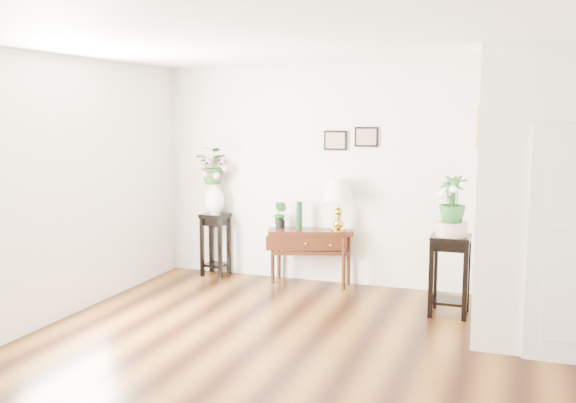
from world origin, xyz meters
The scene contains 19 objects.
floor centered at (0.00, 0.00, 0.00)m, with size 6.00×5.50×0.02m, color brown.
ceiling centered at (0.00, 0.00, 2.80)m, with size 6.00×5.50×0.02m, color white.
wall_back centered at (0.00, 2.75, 1.40)m, with size 6.00×0.02×2.80m, color silver.
wall_front centered at (0.00, -2.75, 1.40)m, with size 6.00×0.02×2.80m, color silver.
wall_left centered at (-3.00, 0.00, 1.40)m, with size 0.02×5.50×2.80m, color silver.
partition centered at (2.10, 1.77, 1.40)m, with size 1.80×1.95×2.80m, color silver.
art_print_left centered at (-0.65, 2.73, 1.85)m, with size 0.30×0.02×0.25m, color black.
art_print_right centered at (-0.25, 2.73, 1.90)m, with size 0.30×0.02×0.25m, color black.
wall_ornament centered at (1.16, 1.90, 2.05)m, with size 0.51×0.51×0.07m, color #A97531.
console_table centered at (-0.92, 2.55, 0.36)m, with size 1.07×0.36×0.71m, color black.
table_lamp centered at (-0.55, 2.55, 1.06)m, with size 0.38×0.38×0.67m, color #B19626.
green_vase centered at (-1.07, 2.55, 0.88)m, with size 0.07×0.07×0.35m, color #0F341A.
potted_plant centered at (-1.33, 2.55, 0.88)m, with size 0.18×0.15×0.33m, color #1F541E.
plant_stand_a centered at (-2.28, 2.57, 0.42)m, with size 0.33×0.33×0.85m, color black.
porcelain_vase centered at (-2.28, 2.57, 1.07)m, with size 0.26×0.26×0.45m, color white, non-canonical shape.
lily_arrangement centered at (-2.28, 2.57, 1.50)m, with size 0.46×0.39×0.51m, color #1F541E.
plant_stand_b centered at (0.90, 1.85, 0.44)m, with size 0.41×0.41×0.88m, color black.
ceramic_bowl centered at (0.90, 1.85, 0.96)m, with size 0.34×0.34×0.15m, color beige.
narcissus centered at (0.90, 1.85, 1.26)m, with size 0.29×0.29×0.53m, color #1F541E.
Camera 1 is at (1.53, -5.16, 2.19)m, focal length 40.00 mm.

